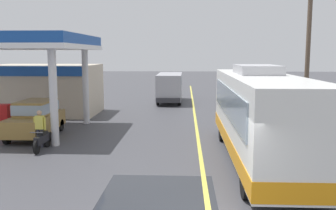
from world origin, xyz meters
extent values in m
plane|color=#424247|center=(0.00, 20.00, 0.00)|extent=(120.00, 120.00, 0.00)
cube|color=#D8CC4C|center=(0.00, 15.00, 0.00)|extent=(0.16, 50.00, 0.01)
cube|color=#26282D|center=(-1.41, 1.18, 0.00)|extent=(3.37, 5.38, 0.01)
cube|color=white|center=(2.26, 5.86, 1.88)|extent=(2.50, 11.00, 2.90)
cube|color=orange|center=(2.26, 5.86, 0.77)|extent=(2.54, 11.04, 0.56)
cube|color=#8C9EAD|center=(2.26, 0.42, 2.42)|extent=(2.30, 0.10, 1.40)
cube|color=#8C9EAD|center=(0.99, 5.86, 2.33)|extent=(0.06, 9.35, 1.10)
cube|color=#8C9EAD|center=(3.53, 5.86, 2.33)|extent=(0.06, 9.35, 1.10)
cube|color=white|center=(2.26, 0.43, 3.12)|extent=(1.75, 0.08, 0.32)
cube|color=#B2B2B7|center=(2.26, 6.86, 3.51)|extent=(1.60, 2.80, 0.36)
cylinder|color=black|center=(1.16, 1.96, 0.50)|extent=(0.30, 1.00, 1.00)
cylinder|color=black|center=(3.36, 1.96, 0.50)|extent=(0.30, 1.00, 1.00)
cylinder|color=black|center=(1.16, 9.16, 0.50)|extent=(0.30, 1.00, 1.00)
cylinder|color=black|center=(3.36, 9.16, 0.50)|extent=(0.30, 1.00, 1.00)
cylinder|color=silver|center=(-6.52, 7.86, 2.30)|extent=(0.36, 0.36, 4.60)
cylinder|color=silver|center=(-6.52, 13.26, 2.30)|extent=(0.36, 0.36, 4.60)
cube|color=red|center=(-10.22, 10.56, 0.75)|extent=(0.70, 0.60, 1.50)
cube|color=beige|center=(-10.22, 16.76, 1.70)|extent=(7.00, 4.40, 3.40)
cube|color=#194799|center=(-10.22, 14.52, 3.05)|extent=(6.30, 0.10, 0.60)
cube|color=olive|center=(-8.12, 9.57, 0.72)|extent=(1.70, 4.20, 0.80)
cube|color=olive|center=(-8.12, 9.77, 1.47)|extent=(1.50, 2.31, 0.70)
cube|color=#8C9EAD|center=(-8.12, 9.77, 1.47)|extent=(1.53, 2.35, 0.49)
cylinder|color=black|center=(-8.87, 8.07, 0.32)|extent=(0.20, 0.64, 0.64)
cylinder|color=black|center=(-7.37, 8.07, 0.32)|extent=(0.20, 0.64, 0.64)
cylinder|color=black|center=(-8.87, 11.07, 0.32)|extent=(0.20, 0.64, 0.64)
cylinder|color=black|center=(-7.37, 11.07, 0.32)|extent=(0.20, 0.64, 0.64)
cube|color=#A5A5AD|center=(-1.98, 23.42, 1.39)|extent=(2.00, 6.00, 2.10)
cube|color=#8C9EAD|center=(-1.98, 23.42, 1.79)|extent=(2.04, 5.10, 0.80)
cube|color=#2D2D33|center=(-1.98, 20.37, 0.54)|extent=(1.90, 0.16, 0.36)
cylinder|color=black|center=(-2.86, 21.42, 0.38)|extent=(0.22, 0.76, 0.76)
cylinder|color=black|center=(-1.10, 21.42, 0.38)|extent=(0.22, 0.76, 0.76)
cylinder|color=black|center=(-2.86, 25.42, 0.38)|extent=(0.22, 0.76, 0.76)
cylinder|color=black|center=(-1.10, 25.42, 0.38)|extent=(0.22, 0.76, 0.76)
cylinder|color=black|center=(-6.79, 6.39, 0.30)|extent=(0.10, 0.60, 0.60)
cylinder|color=black|center=(-6.79, 7.59, 0.30)|extent=(0.10, 0.60, 0.60)
cube|color=black|center=(-6.79, 6.99, 0.50)|extent=(0.20, 1.30, 0.36)
cube|color=black|center=(-6.79, 7.14, 0.72)|extent=(0.24, 0.60, 0.12)
cylinder|color=#2D2D33|center=(-6.79, 6.44, 0.90)|extent=(0.55, 0.04, 0.04)
cylinder|color=#33333F|center=(-7.18, 7.56, 0.41)|extent=(0.14, 0.14, 0.82)
cylinder|color=#33333F|center=(-7.00, 7.56, 0.41)|extent=(0.14, 0.14, 0.82)
cube|color=#D8CC4C|center=(-7.09, 7.56, 1.12)|extent=(0.36, 0.22, 0.60)
sphere|color=tan|center=(-7.09, 7.56, 1.55)|extent=(0.22, 0.22, 0.22)
cylinder|color=#D8CC4C|center=(-7.32, 7.56, 1.07)|extent=(0.09, 0.09, 0.58)
cylinder|color=#D8CC4C|center=(-6.86, 7.56, 1.07)|extent=(0.09, 0.09, 0.58)
cylinder|color=brown|center=(5.90, 12.05, 4.32)|extent=(0.24, 0.24, 8.64)
camera|label=1|loc=(-0.63, -8.45, 4.14)|focal=39.96mm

